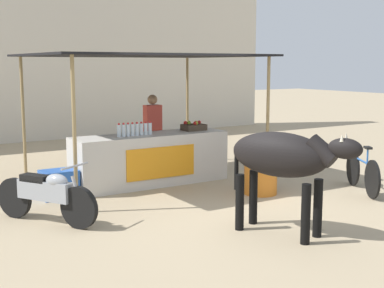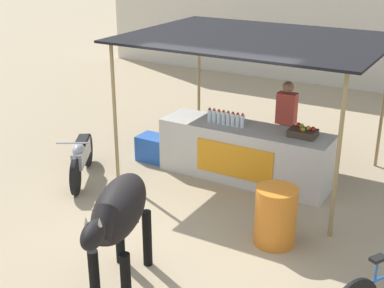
% 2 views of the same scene
% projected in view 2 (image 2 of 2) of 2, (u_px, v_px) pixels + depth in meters
% --- Properties ---
extents(ground_plane, '(60.00, 60.00, 0.00)m').
position_uv_depth(ground_plane, '(178.00, 234.00, 7.67)').
color(ground_plane, tan).
extents(stall_counter, '(3.00, 0.82, 0.96)m').
position_uv_depth(stall_counter, '(244.00, 153.00, 9.26)').
color(stall_counter, beige).
rests_on(stall_counter, ground).
extents(stall_awning, '(4.20, 3.20, 2.44)m').
position_uv_depth(stall_awning, '(256.00, 43.00, 8.82)').
color(stall_awning, black).
rests_on(stall_awning, ground).
extents(water_bottle_row, '(0.70, 0.07, 0.25)m').
position_uv_depth(water_bottle_row, '(226.00, 118.00, 9.17)').
color(water_bottle_row, silver).
rests_on(water_bottle_row, stall_counter).
extents(fruit_crate, '(0.44, 0.32, 0.18)m').
position_uv_depth(fruit_crate, '(303.00, 132.00, 8.64)').
color(fruit_crate, '#3F3326').
rests_on(fruit_crate, stall_counter).
extents(vendor_behind_counter, '(0.34, 0.22, 1.65)m').
position_uv_depth(vendor_behind_counter, '(286.00, 125.00, 9.53)').
color(vendor_behind_counter, '#383842').
rests_on(vendor_behind_counter, ground).
extents(cooler_box, '(0.60, 0.44, 0.48)m').
position_uv_depth(cooler_box, '(154.00, 148.00, 10.12)').
color(cooler_box, blue).
rests_on(cooler_box, ground).
extents(water_barrel, '(0.58, 0.58, 0.83)m').
position_uv_depth(water_barrel, '(276.00, 216.00, 7.32)').
color(water_barrel, orange).
rests_on(water_barrel, ground).
extents(cow, '(0.99, 1.83, 1.44)m').
position_uv_depth(cow, '(118.00, 214.00, 6.12)').
color(cow, black).
rests_on(cow, ground).
extents(motorcycle_parked, '(1.02, 1.59, 0.90)m').
position_uv_depth(motorcycle_parked, '(81.00, 156.00, 9.27)').
color(motorcycle_parked, black).
rests_on(motorcycle_parked, ground).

